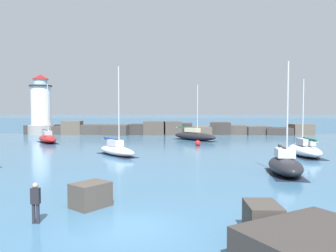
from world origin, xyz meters
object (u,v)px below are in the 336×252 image
(sailboat_moored_2, at_px, (117,150))
(sailboat_moored_3, at_px, (304,150))
(sailboat_moored_1, at_px, (194,136))
(lighthouse, at_px, (41,109))
(person_on_rocks, at_px, (36,201))
(sailboat_moored_4, at_px, (285,165))
(sailboat_moored_0, at_px, (47,138))
(mooring_buoy_orange_near, at_px, (198,143))

(sailboat_moored_2, bearing_deg, sailboat_moored_3, -0.37)
(sailboat_moored_1, xyz_separation_m, sailboat_moored_3, (10.27, -16.91, -0.04))
(lighthouse, xyz_separation_m, person_on_rocks, (19.94, -48.43, -3.86))
(sailboat_moored_3, bearing_deg, sailboat_moored_4, -117.97)
(lighthouse, distance_m, sailboat_moored_0, 17.62)
(sailboat_moored_2, xyz_separation_m, mooring_buoy_orange_near, (8.98, 8.89, -0.23))
(sailboat_moored_2, bearing_deg, sailboat_moored_0, 134.12)
(lighthouse, xyz_separation_m, mooring_buoy_orange_near, (28.58, -19.25, -4.45))
(sailboat_moored_3, distance_m, mooring_buoy_orange_near, 13.63)
(lighthouse, height_order, sailboat_moored_4, lighthouse)
(sailboat_moored_1, xyz_separation_m, sailboat_moored_2, (-8.93, -16.79, -0.12))
(sailboat_moored_4, bearing_deg, lighthouse, 131.72)
(sailboat_moored_2, height_order, sailboat_moored_4, sailboat_moored_2)
(lighthouse, xyz_separation_m, sailboat_moored_3, (38.80, -28.27, -4.14))
(mooring_buoy_orange_near, bearing_deg, lighthouse, 146.04)
(sailboat_moored_4, bearing_deg, sailboat_moored_1, 101.10)
(sailboat_moored_4, distance_m, mooring_buoy_orange_near, 19.28)
(sailboat_moored_0, bearing_deg, sailboat_moored_2, -45.88)
(sailboat_moored_0, relative_size, sailboat_moored_4, 1.03)
(mooring_buoy_orange_near, bearing_deg, sailboat_moored_0, 169.94)
(sailboat_moored_4, xyz_separation_m, mooring_buoy_orange_near, (-5.14, 18.57, -0.35))
(sailboat_moored_4, relative_size, person_on_rocks, 4.74)
(mooring_buoy_orange_near, relative_size, person_on_rocks, 0.55)
(sailboat_moored_0, height_order, sailboat_moored_3, sailboat_moored_0)
(sailboat_moored_2, xyz_separation_m, person_on_rocks, (0.34, -20.28, 0.36))
(sailboat_moored_1, bearing_deg, sailboat_moored_2, -118.00)
(sailboat_moored_0, xyz_separation_m, person_on_rocks, (12.63, -32.95, 0.33))
(sailboat_moored_0, bearing_deg, person_on_rocks, -69.03)
(sailboat_moored_4, bearing_deg, sailboat_moored_2, 145.57)
(mooring_buoy_orange_near, bearing_deg, sailboat_moored_1, 90.37)
(sailboat_moored_4, bearing_deg, person_on_rocks, -142.41)
(person_on_rocks, bearing_deg, lighthouse, 112.38)
(sailboat_moored_0, relative_size, mooring_buoy_orange_near, 8.91)
(sailboat_moored_2, distance_m, person_on_rocks, 20.29)
(sailboat_moored_3, bearing_deg, mooring_buoy_orange_near, 138.58)
(sailboat_moored_1, bearing_deg, sailboat_moored_3, -58.73)
(lighthouse, distance_m, person_on_rocks, 52.51)
(sailboat_moored_1, height_order, mooring_buoy_orange_near, sailboat_moored_1)
(sailboat_moored_3, bearing_deg, sailboat_moored_1, 121.27)
(sailboat_moored_3, relative_size, person_on_rocks, 4.56)
(lighthouse, height_order, mooring_buoy_orange_near, lighthouse)
(sailboat_moored_3, height_order, person_on_rocks, sailboat_moored_3)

